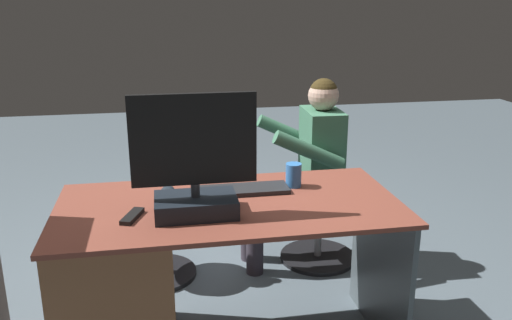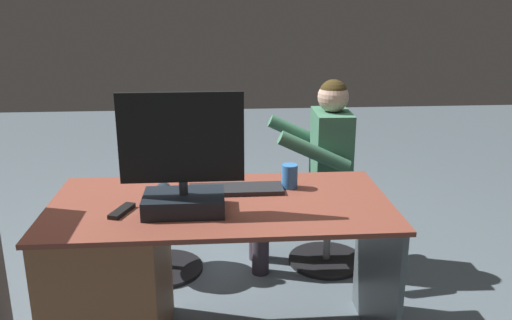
# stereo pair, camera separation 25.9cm
# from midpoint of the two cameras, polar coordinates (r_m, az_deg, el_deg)

# --- Properties ---
(ground_plane) EXTENTS (10.00, 10.00, 0.00)m
(ground_plane) POSITION_cam_midpoint_polar(r_m,az_deg,el_deg) (2.95, -6.32, -14.69)
(ground_plane) COLOR #526068
(desk) EXTENTS (1.44, 0.72, 0.71)m
(desk) POSITION_cam_midpoint_polar(r_m,az_deg,el_deg) (2.42, -15.29, -12.51)
(desk) COLOR brown
(desk) RESTS_ON ground_plane
(monitor) EXTENTS (0.49, 0.21, 0.49)m
(monitor) POSITION_cam_midpoint_polar(r_m,az_deg,el_deg) (2.12, -10.05, -1.56)
(monitor) COLOR black
(monitor) RESTS_ON desk
(keyboard) EXTENTS (0.42, 0.14, 0.02)m
(keyboard) POSITION_cam_midpoint_polar(r_m,az_deg,el_deg) (2.38, -4.68, -3.25)
(keyboard) COLOR #242528
(keyboard) RESTS_ON desk
(computer_mouse) EXTENTS (0.06, 0.10, 0.04)m
(computer_mouse) POSITION_cam_midpoint_polar(r_m,az_deg,el_deg) (2.40, -12.46, -3.27)
(computer_mouse) COLOR #1E2730
(computer_mouse) RESTS_ON desk
(cup) EXTENTS (0.07, 0.07, 0.11)m
(cup) POSITION_cam_midpoint_polar(r_m,az_deg,el_deg) (2.43, 0.99, -1.67)
(cup) COLOR #3372BF
(cup) RESTS_ON desk
(tv_remote) EXTENTS (0.09, 0.16, 0.02)m
(tv_remote) POSITION_cam_midpoint_polar(r_m,az_deg,el_deg) (2.19, -16.42, -5.84)
(tv_remote) COLOR black
(tv_remote) RESTS_ON desk
(office_chair_teddy) EXTENTS (0.45, 0.45, 0.43)m
(office_chair_teddy) POSITION_cam_midpoint_polar(r_m,az_deg,el_deg) (3.12, -13.07, -7.87)
(office_chair_teddy) COLOR black
(office_chair_teddy) RESTS_ON ground_plane
(teddy_bear) EXTENTS (0.23, 0.23, 0.33)m
(teddy_bear) POSITION_cam_midpoint_polar(r_m,az_deg,el_deg) (3.01, -13.47, -2.17)
(teddy_bear) COLOR tan
(teddy_bear) RESTS_ON office_chair_teddy
(visitor_chair) EXTENTS (0.46, 0.46, 0.43)m
(visitor_chair) POSITION_cam_midpoint_polar(r_m,az_deg,el_deg) (3.25, 4.43, -6.69)
(visitor_chair) COLOR black
(visitor_chair) RESTS_ON ground_plane
(person) EXTENTS (0.57, 0.49, 1.11)m
(person) POSITION_cam_midpoint_polar(r_m,az_deg,el_deg) (3.08, 2.89, -0.11)
(person) COLOR #3D7255
(person) RESTS_ON ground_plane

